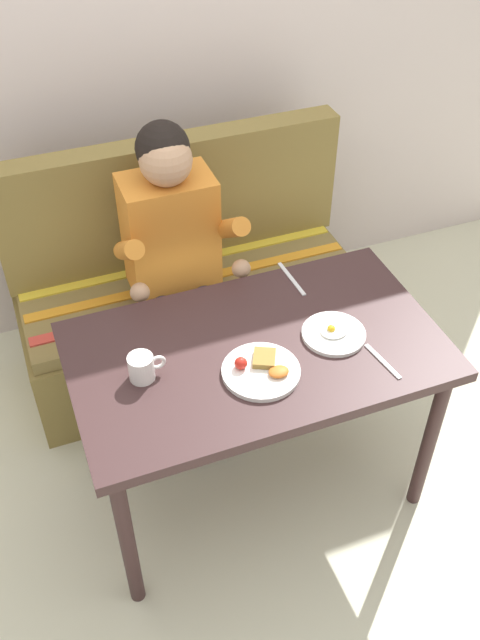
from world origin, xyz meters
TOP-DOWN VIEW (x-y plane):
  - ground_plane at (0.00, 0.00)m, footprint 8.00×8.00m
  - back_wall at (0.00, 1.27)m, footprint 4.40×0.10m
  - table at (0.00, 0.00)m, footprint 1.20×0.70m
  - couch at (0.00, 0.76)m, footprint 1.44×0.56m
  - person at (-0.09, 0.59)m, footprint 0.45×0.61m
  - plate_breakfast at (-0.03, -0.11)m, footprint 0.24×0.24m
  - plate_eggs at (0.25, -0.04)m, footprint 0.21×0.21m
  - coffee_mug at (-0.37, 0.00)m, footprint 0.12×0.08m
  - fork at (0.34, -0.20)m, footprint 0.04×0.17m
  - knife at (0.25, 0.28)m, footprint 0.02×0.20m

SIDE VIEW (x-z plane):
  - ground_plane at x=0.00m, z-range 0.00..0.00m
  - couch at x=0.00m, z-range -0.17..0.83m
  - table at x=0.00m, z-range 0.28..1.01m
  - fork at x=0.34m, z-range 0.73..0.73m
  - knife at x=0.25m, z-range 0.73..0.73m
  - plate_eggs at x=0.25m, z-range 0.72..0.76m
  - person at x=-0.09m, z-range 0.13..1.35m
  - plate_breakfast at x=-0.03m, z-range 0.72..0.77m
  - coffee_mug at x=-0.37m, z-range 0.73..0.82m
  - back_wall at x=0.00m, z-range 0.00..2.60m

